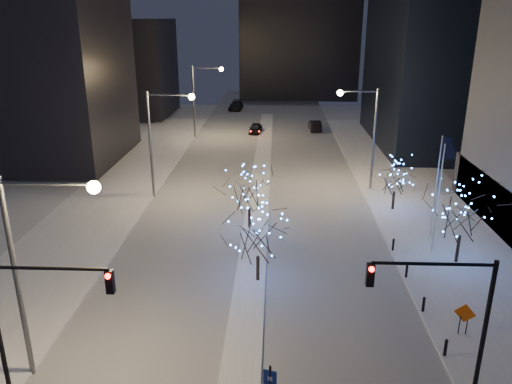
# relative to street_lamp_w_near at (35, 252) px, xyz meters

# --- Properties ---
(road) EXTENTS (20.00, 130.00, 0.02)m
(road) POSITION_rel_street_lamp_w_near_xyz_m (8.94, 33.00, -6.49)
(road) COLOR #A2A6B0
(road) RESTS_ON ground
(median) EXTENTS (2.00, 80.00, 0.15)m
(median) POSITION_rel_street_lamp_w_near_xyz_m (8.94, 28.00, -6.42)
(median) COLOR white
(median) RESTS_ON ground
(east_sidewalk) EXTENTS (10.00, 90.00, 0.15)m
(east_sidewalk) POSITION_rel_street_lamp_w_near_xyz_m (23.94, 18.00, -6.42)
(east_sidewalk) COLOR white
(east_sidewalk) RESTS_ON ground
(west_sidewalk) EXTENTS (8.00, 90.00, 0.15)m
(west_sidewalk) POSITION_rel_street_lamp_w_near_xyz_m (-5.06, 18.00, -6.42)
(west_sidewalk) COLOR white
(west_sidewalk) RESTS_ON ground
(filler_west_near) EXTENTS (22.00, 18.00, 24.00)m
(filler_west_near) POSITION_rel_street_lamp_w_near_xyz_m (-19.06, 38.00, 5.50)
(filler_west_near) COLOR black
(filler_west_near) RESTS_ON ground
(filler_west_far) EXTENTS (18.00, 16.00, 16.00)m
(filler_west_far) POSITION_rel_street_lamp_w_near_xyz_m (-17.06, 68.00, 1.50)
(filler_west_far) COLOR black
(filler_west_far) RESTS_ON ground
(street_lamp_w_near) EXTENTS (4.40, 0.56, 10.00)m
(street_lamp_w_near) POSITION_rel_street_lamp_w_near_xyz_m (0.00, 0.00, 0.00)
(street_lamp_w_near) COLOR #595E66
(street_lamp_w_near) RESTS_ON ground
(street_lamp_w_mid) EXTENTS (4.40, 0.56, 10.00)m
(street_lamp_w_mid) POSITION_rel_street_lamp_w_near_xyz_m (0.00, 25.00, 0.00)
(street_lamp_w_mid) COLOR #595E66
(street_lamp_w_mid) RESTS_ON ground
(street_lamp_w_far) EXTENTS (4.40, 0.56, 10.00)m
(street_lamp_w_far) POSITION_rel_street_lamp_w_near_xyz_m (0.00, 50.00, 0.00)
(street_lamp_w_far) COLOR #595E66
(street_lamp_w_far) RESTS_ON ground
(street_lamp_east) EXTENTS (3.90, 0.56, 10.00)m
(street_lamp_east) POSITION_rel_street_lamp_w_near_xyz_m (19.02, 28.00, -0.05)
(street_lamp_east) COLOR #595E66
(street_lamp_east) RESTS_ON ground
(traffic_signal_west) EXTENTS (5.26, 0.43, 7.00)m
(traffic_signal_west) POSITION_rel_street_lamp_w_near_xyz_m (0.50, -2.00, -1.74)
(traffic_signal_west) COLOR black
(traffic_signal_west) RESTS_ON ground
(traffic_signal_east) EXTENTS (5.26, 0.43, 7.00)m
(traffic_signal_east) POSITION_rel_street_lamp_w_near_xyz_m (17.88, -1.00, -1.74)
(traffic_signal_east) COLOR black
(traffic_signal_east) RESTS_ON ground
(flagpoles) EXTENTS (1.35, 2.60, 8.00)m
(flagpoles) POSITION_rel_street_lamp_w_near_xyz_m (22.30, 15.25, -1.70)
(flagpoles) COLOR silver
(flagpoles) RESTS_ON east_sidewalk
(bollards) EXTENTS (0.16, 12.16, 0.90)m
(bollards) POSITION_rel_street_lamp_w_near_xyz_m (19.14, 8.00, -5.90)
(bollards) COLOR black
(bollards) RESTS_ON east_sidewalk
(car_near) EXTENTS (2.07, 4.31, 1.42)m
(car_near) POSITION_rel_street_lamp_w_near_xyz_m (7.44, 53.29, -5.79)
(car_near) COLOR black
(car_near) RESTS_ON ground
(car_mid) EXTENTS (1.87, 4.77, 1.55)m
(car_mid) POSITION_rel_street_lamp_w_near_xyz_m (16.35, 55.49, -5.73)
(car_mid) COLOR black
(car_mid) RESTS_ON ground
(car_far) EXTENTS (2.61, 5.63, 1.59)m
(car_far) POSITION_rel_street_lamp_w_near_xyz_m (3.03, 72.75, -5.70)
(car_far) COLOR black
(car_far) RESTS_ON ground
(holiday_tree_median_near) EXTENTS (4.44, 4.44, 5.14)m
(holiday_tree_median_near) POSITION_rel_street_lamp_w_near_xyz_m (9.44, 9.29, -3.11)
(holiday_tree_median_near) COLOR black
(holiday_tree_median_near) RESTS_ON median
(holiday_tree_median_far) EXTENTS (5.69, 5.69, 5.19)m
(holiday_tree_median_far) POSITION_rel_street_lamp_w_near_xyz_m (8.44, 17.87, -3.10)
(holiday_tree_median_far) COLOR black
(holiday_tree_median_far) RESTS_ON median
(holiday_tree_plaza_near) EXTENTS (4.76, 4.76, 5.61)m
(holiday_tree_plaza_near) POSITION_rel_street_lamp_w_near_xyz_m (23.16, 12.40, -2.73)
(holiday_tree_plaza_near) COLOR black
(holiday_tree_plaza_near) RESTS_ON east_sidewalk
(holiday_tree_plaza_far) EXTENTS (4.33, 4.33, 4.60)m
(holiday_tree_plaza_far) POSITION_rel_street_lamp_w_near_xyz_m (20.94, 22.42, -3.39)
(holiday_tree_plaza_far) COLOR black
(holiday_tree_plaza_far) RESTS_ON east_sidewalk
(construction_sign) EXTENTS (1.03, 0.49, 1.83)m
(construction_sign) POSITION_rel_street_lamp_w_near_xyz_m (20.63, 3.86, -5.25)
(construction_sign) COLOR black
(construction_sign) RESTS_ON east_sidewalk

